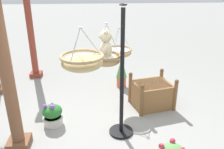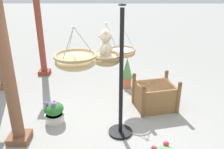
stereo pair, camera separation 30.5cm
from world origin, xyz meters
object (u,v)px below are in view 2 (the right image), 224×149
(display_pole_central, at_px, (121,99))
(greenhouse_pillar_far_back, at_px, (7,71))
(hanging_basket_with_teddy, at_px, (106,59))
(greenhouse_pillar_right, at_px, (40,31))
(potted_plant_conical_shrub, at_px, (127,72))
(wooden_planter_box, at_px, (155,95))
(hanging_basket_left_high, at_px, (76,61))
(hanging_basket_right_low, at_px, (123,52))
(potted_plant_fern_front, at_px, (54,112))
(teddy_bear, at_px, (105,46))

(display_pole_central, xyz_separation_m, greenhouse_pillar_far_back, (-0.23, 1.79, 0.63))
(display_pole_central, relative_size, hanging_basket_with_teddy, 3.20)
(greenhouse_pillar_right, xyz_separation_m, potted_plant_conical_shrub, (-0.85, -2.36, -0.87))
(wooden_planter_box, bearing_deg, hanging_basket_with_teddy, 127.32)
(greenhouse_pillar_right, bearing_deg, wooden_planter_box, -122.66)
(hanging_basket_left_high, distance_m, greenhouse_pillar_far_back, 1.41)
(hanging_basket_right_low, xyz_separation_m, potted_plant_conical_shrub, (0.75, -0.15, -0.78))
(potted_plant_fern_front, xyz_separation_m, potted_plant_conical_shrub, (1.60, -1.51, 0.20))
(display_pole_central, relative_size, potted_plant_conical_shrub, 2.90)
(potted_plant_conical_shrub, bearing_deg, hanging_basket_with_teddy, 165.59)
(hanging_basket_left_high, bearing_deg, potted_plant_conical_shrub, -16.14)
(greenhouse_pillar_right, bearing_deg, display_pole_central, -142.53)
(hanging_basket_left_high, xyz_separation_m, wooden_planter_box, (1.80, -1.38, -1.44))
(potted_plant_conical_shrub, bearing_deg, greenhouse_pillar_far_back, 137.51)
(teddy_bear, bearing_deg, display_pole_central, -118.70)
(display_pole_central, distance_m, potted_plant_fern_front, 1.44)
(display_pole_central, distance_m, greenhouse_pillar_right, 3.58)
(teddy_bear, height_order, greenhouse_pillar_right, greenhouse_pillar_right)
(hanging_basket_left_high, height_order, greenhouse_pillar_far_back, greenhouse_pillar_far_back)
(hanging_basket_left_high, distance_m, potted_plant_fern_front, 2.08)
(teddy_bear, height_order, hanging_basket_left_high, hanging_basket_left_high)
(greenhouse_pillar_far_back, bearing_deg, hanging_basket_with_teddy, -76.08)
(hanging_basket_left_high, distance_m, greenhouse_pillar_right, 4.01)
(greenhouse_pillar_far_back, relative_size, potted_plant_fern_front, 5.96)
(hanging_basket_right_low, bearing_deg, greenhouse_pillar_right, 54.21)
(hanging_basket_with_teddy, bearing_deg, teddy_bear, 90.00)
(teddy_bear, relative_size, hanging_basket_right_low, 0.81)
(teddy_bear, height_order, greenhouse_pillar_far_back, greenhouse_pillar_far_back)
(hanging_basket_with_teddy, height_order, greenhouse_pillar_far_back, greenhouse_pillar_far_back)
(wooden_planter_box, xyz_separation_m, potted_plant_conical_shrub, (1.03, 0.56, 0.11))
(greenhouse_pillar_right, distance_m, potted_plant_conical_shrub, 2.66)
(display_pole_central, bearing_deg, teddy_bear, 61.30)
(hanging_basket_left_high, xyz_separation_m, greenhouse_pillar_right, (3.67, 1.54, -0.45))
(greenhouse_pillar_right, height_order, wooden_planter_box, greenhouse_pillar_right)
(teddy_bear, bearing_deg, greenhouse_pillar_right, 35.24)
(teddy_bear, height_order, wooden_planter_box, teddy_bear)
(potted_plant_fern_front, relative_size, potted_plant_conical_shrub, 0.58)
(wooden_planter_box, bearing_deg, potted_plant_fern_front, 105.36)
(hanging_basket_with_teddy, distance_m, hanging_basket_right_low, 1.12)
(greenhouse_pillar_right, relative_size, potted_plant_fern_front, 5.73)
(hanging_basket_right_low, relative_size, greenhouse_pillar_far_back, 0.23)
(hanging_basket_left_high, xyz_separation_m, hanging_basket_right_low, (2.08, -0.67, -0.55))
(hanging_basket_with_teddy, height_order, hanging_basket_left_high, hanging_basket_left_high)
(display_pole_central, distance_m, wooden_planter_box, 1.28)
(greenhouse_pillar_right, xyz_separation_m, greenhouse_pillar_far_back, (-3.03, -0.36, 0.05))
(teddy_bear, relative_size, potted_plant_conical_shrub, 0.64)
(hanging_basket_right_low, bearing_deg, potted_plant_conical_shrub, -11.36)
(display_pole_central, height_order, wooden_planter_box, display_pole_central)
(wooden_planter_box, relative_size, potted_plant_fern_front, 2.12)
(wooden_planter_box, bearing_deg, hanging_basket_left_high, 142.59)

